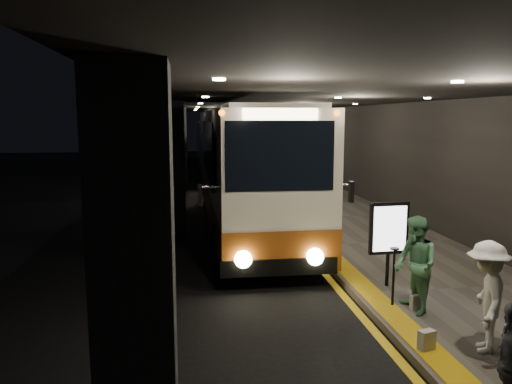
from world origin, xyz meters
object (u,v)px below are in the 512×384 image
info_sign (389,230)px  passenger_waiting_white (487,297)px  coach_main (247,174)px  stanchion_post (393,277)px  bag_plain (427,340)px  coach_second (219,152)px  bag_polka (416,303)px  passenger_boarding (326,220)px  passenger_waiting_green (415,265)px  passenger_waiting_grey (512,367)px

info_sign → passenger_waiting_white: bearing=-87.4°
coach_main → stanchion_post: 8.18m
bag_plain → coach_second: bearing=94.3°
passenger_waiting_white → info_sign: (-0.33, 3.18, 0.37)m
coach_main → coach_second: bearing=89.5°
coach_second → stanchion_post: bearing=-86.7°
bag_polka → coach_main: bearing=106.4°
passenger_boarding → bag_polka: 4.62m
coach_second → info_sign: 22.08m
passenger_waiting_white → info_sign: size_ratio=0.95×
passenger_boarding → info_sign: (0.58, -3.07, 0.41)m
coach_second → passenger_boarding: coach_second is taller
bag_polka → info_sign: info_sign is taller
coach_main → passenger_waiting_white: size_ratio=7.29×
stanchion_post → bag_polka: bearing=-41.6°
coach_main → bag_plain: size_ratio=39.96×
bag_polka → coach_second: bearing=96.0°
coach_main → info_sign: coach_main is taller
passenger_waiting_green → stanchion_post: 0.58m
passenger_waiting_white → bag_polka: size_ratio=5.94×
passenger_boarding → passenger_waiting_grey: passenger_boarding is taller
passenger_waiting_white → info_sign: info_sign is taller
passenger_waiting_green → info_sign: 1.56m
passenger_boarding → bag_polka: (0.58, -4.53, -0.71)m
passenger_boarding → passenger_waiting_grey: bearing=164.4°
passenger_boarding → info_sign: 3.15m
coach_main → bag_plain: bearing=-80.2°
coach_second → passenger_waiting_green: coach_second is taller
passenger_boarding → passenger_waiting_green: (0.49, -4.60, 0.07)m
passenger_boarding → bag_polka: size_ratio=5.69×
passenger_boarding → passenger_waiting_green: passenger_waiting_green is taller
coach_second → info_sign: bearing=-85.5°
bag_plain → passenger_waiting_white: bearing=-7.6°
passenger_boarding → stanchion_post: passenger_boarding is taller
bag_plain → bag_polka: bearing=70.3°
passenger_waiting_white → coach_second: bearing=-147.5°
passenger_waiting_white → bag_polka: bearing=-143.0°
passenger_boarding → info_sign: info_sign is taller
coach_main → bag_polka: 8.63m
passenger_waiting_green → info_sign: (0.08, 1.52, 0.34)m
info_sign → coach_second: bearing=93.0°
passenger_waiting_green → passenger_waiting_grey: size_ratio=1.17×
coach_main → coach_second: (-0.06, 15.26, -0.26)m
coach_second → passenger_waiting_green: (2.37, -23.46, -0.61)m
info_sign → bag_polka: bearing=-93.3°
info_sign → passenger_waiting_grey: bearing=-99.7°
bag_polka → stanchion_post: 0.63m
coach_main → bag_plain: (1.81, -9.74, -1.64)m
passenger_waiting_green → bag_plain: 1.79m
coach_second → stanchion_post: 23.20m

